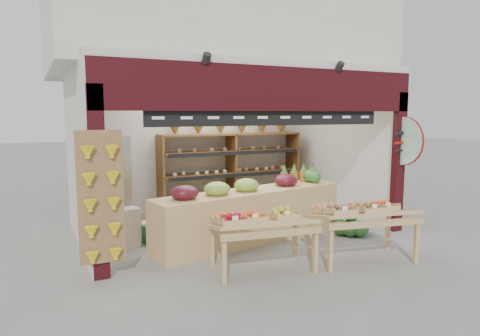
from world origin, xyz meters
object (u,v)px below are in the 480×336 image
display_table_right (358,212)px  refrigerator (107,182)px  back_shelving (231,156)px  mid_counter (250,214)px  display_table_left (255,222)px  cardboard_stack (137,230)px  watermelon_pile (349,224)px

display_table_right → refrigerator: bearing=130.4°
back_shelving → display_table_right: 3.97m
back_shelving → display_table_right: back_shelving is taller
refrigerator → display_table_right: 4.87m
back_shelving → refrigerator: 2.86m
mid_counter → display_table_left: size_ratio=2.38×
refrigerator → display_table_right: (3.15, -3.71, -0.15)m
back_shelving → cardboard_stack: (-2.57, -1.62, -1.04)m
refrigerator → display_table_left: (1.52, -3.38, -0.20)m
back_shelving → mid_counter: (-0.72, -2.35, -0.79)m
back_shelving → cardboard_stack: back_shelving is taller
back_shelving → display_table_right: (0.32, -3.93, -0.53)m
refrigerator → watermelon_pile: 4.78m
back_shelving → cardboard_stack: size_ratio=3.28×
display_table_left → cardboard_stack: bearing=122.4°
mid_counter → watermelon_pile: bearing=-12.9°
mid_counter → display_table_right: bearing=-56.4°
display_table_right → watermelon_pile: display_table_right is taller
display_table_left → display_table_right: 1.66m
refrigerator → display_table_left: refrigerator is taller
watermelon_pile → back_shelving: bearing=112.4°
display_table_left → display_table_right: bearing=-11.2°
refrigerator → display_table_left: 3.71m
refrigerator → mid_counter: size_ratio=0.49×
refrigerator → cardboard_stack: 1.57m
display_table_left → display_table_right: (1.63, -0.32, 0.05)m
watermelon_pile → mid_counter: bearing=167.1°
back_shelving → refrigerator: back_shelving is taller
watermelon_pile → refrigerator: bearing=147.2°
cardboard_stack → watermelon_pile: cardboard_stack is taller
back_shelving → refrigerator: bearing=-175.6°
cardboard_stack → watermelon_pile: (3.72, -1.16, -0.05)m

